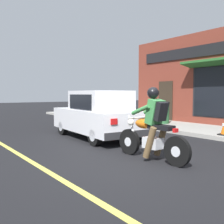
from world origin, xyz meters
The scene contains 7 objects.
ground_plane centered at (0.00, 0.00, 0.00)m, with size 80.00×80.00×0.00m, color black.
sidewalk_curb centered at (5.09, 3.00, 0.07)m, with size 2.60×22.00×0.14m, color #9E9B93.
lane_stripe centered at (-1.80, 3.00, 0.00)m, with size 0.12×19.80×0.01m, color #D1C64C.
storefront_building centered at (6.62, 2.28, 2.11)m, with size 1.25×9.11×4.20m.
motorcycle_with_rider centered at (0.41, -0.12, 0.68)m, with size 0.57×2.02×1.62m.
car_hatchback centered at (1.06, 3.03, 0.77)m, with size 1.91×3.89×1.57m.
trash_bin centered at (5.12, 3.82, 0.64)m, with size 0.56×0.56×0.98m.
Camera 1 is at (-3.72, -4.21, 1.47)m, focal length 42.00 mm.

